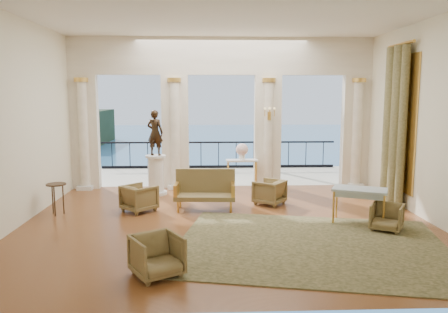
{
  "coord_description": "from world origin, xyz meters",
  "views": [
    {
      "loc": [
        -0.44,
        -9.35,
        2.81
      ],
      "look_at": [
        -0.05,
        0.6,
        1.41
      ],
      "focal_mm": 35.0,
      "sensor_mm": 36.0,
      "label": 1
    }
  ],
  "objects_px": {
    "pedestal": "(156,176)",
    "side_table": "(56,188)",
    "armchair_c": "(269,191)",
    "console_table": "(242,165)",
    "statue": "(155,133)",
    "settee": "(205,190)",
    "game_table": "(360,192)",
    "armchair_b": "(387,216)",
    "armchair_d": "(139,197)",
    "armchair_a": "(157,254)"
  },
  "relations": [
    {
      "from": "pedestal",
      "to": "game_table",
      "type": "bearing_deg",
      "value": -32.06
    },
    {
      "from": "armchair_a",
      "to": "armchair_d",
      "type": "xyz_separation_m",
      "value": [
        -0.87,
        3.89,
        -0.0
      ]
    },
    {
      "from": "armchair_d",
      "to": "armchair_a",
      "type": "bearing_deg",
      "value": 147.58
    },
    {
      "from": "armchair_a",
      "to": "statue",
      "type": "distance_m",
      "value": 5.91
    },
    {
      "from": "armchair_d",
      "to": "pedestal",
      "type": "bearing_deg",
      "value": -51.39
    },
    {
      "from": "armchair_c",
      "to": "side_table",
      "type": "bearing_deg",
      "value": -45.39
    },
    {
      "from": "settee",
      "to": "statue",
      "type": "height_order",
      "value": "statue"
    },
    {
      "from": "settee",
      "to": "game_table",
      "type": "distance_m",
      "value": 3.66
    },
    {
      "from": "console_table",
      "to": "side_table",
      "type": "height_order",
      "value": "console_table"
    },
    {
      "from": "game_table",
      "to": "settee",
      "type": "bearing_deg",
      "value": -177.65
    },
    {
      "from": "armchair_b",
      "to": "console_table",
      "type": "distance_m",
      "value": 5.02
    },
    {
      "from": "console_table",
      "to": "side_table",
      "type": "relative_size",
      "value": 1.28
    },
    {
      "from": "armchair_b",
      "to": "armchair_c",
      "type": "distance_m",
      "value": 3.14
    },
    {
      "from": "armchair_c",
      "to": "statue",
      "type": "height_order",
      "value": "statue"
    },
    {
      "from": "pedestal",
      "to": "side_table",
      "type": "relative_size",
      "value": 1.51
    },
    {
      "from": "console_table",
      "to": "armchair_d",
      "type": "bearing_deg",
      "value": -140.23
    },
    {
      "from": "armchair_c",
      "to": "armchair_d",
      "type": "bearing_deg",
      "value": -44.49
    },
    {
      "from": "pedestal",
      "to": "console_table",
      "type": "xyz_separation_m",
      "value": [
        2.5,
        0.65,
        0.2
      ]
    },
    {
      "from": "armchair_a",
      "to": "game_table",
      "type": "height_order",
      "value": "game_table"
    },
    {
      "from": "armchair_b",
      "to": "console_table",
      "type": "bearing_deg",
      "value": 154.51
    },
    {
      "from": "armchair_a",
      "to": "game_table",
      "type": "bearing_deg",
      "value": 2.48
    },
    {
      "from": "side_table",
      "to": "statue",
      "type": "bearing_deg",
      "value": 44.22
    },
    {
      "from": "armchair_d",
      "to": "settee",
      "type": "relative_size",
      "value": 0.47
    },
    {
      "from": "armchair_a",
      "to": "armchair_c",
      "type": "relative_size",
      "value": 1.02
    },
    {
      "from": "pedestal",
      "to": "settee",
      "type": "bearing_deg",
      "value": -49.98
    },
    {
      "from": "armchair_c",
      "to": "statue",
      "type": "distance_m",
      "value": 3.6
    },
    {
      "from": "settee",
      "to": "armchair_b",
      "type": "bearing_deg",
      "value": -23.26
    },
    {
      "from": "armchair_c",
      "to": "armchair_a",
      "type": "bearing_deg",
      "value": 7.68
    },
    {
      "from": "armchair_a",
      "to": "armchair_c",
      "type": "distance_m",
      "value": 5.04
    },
    {
      "from": "armchair_a",
      "to": "armchair_c",
      "type": "height_order",
      "value": "armchair_a"
    },
    {
      "from": "armchair_c",
      "to": "statue",
      "type": "xyz_separation_m",
      "value": [
        -3.06,
        1.26,
        1.41
      ]
    },
    {
      "from": "armchair_d",
      "to": "side_table",
      "type": "xyz_separation_m",
      "value": [
        -1.9,
        -0.23,
        0.28
      ]
    },
    {
      "from": "armchair_b",
      "to": "armchair_d",
      "type": "xyz_separation_m",
      "value": [
        -5.4,
        1.75,
        0.05
      ]
    },
    {
      "from": "armchair_b",
      "to": "statue",
      "type": "xyz_separation_m",
      "value": [
        -5.2,
        3.56,
        1.45
      ]
    },
    {
      "from": "armchair_b",
      "to": "armchair_d",
      "type": "bearing_deg",
      "value": -166.14
    },
    {
      "from": "armchair_a",
      "to": "statue",
      "type": "xyz_separation_m",
      "value": [
        -0.67,
        5.7,
        1.4
      ]
    },
    {
      "from": "armchair_a",
      "to": "armchair_b",
      "type": "distance_m",
      "value": 5.01
    },
    {
      "from": "pedestal",
      "to": "side_table",
      "type": "distance_m",
      "value": 2.93
    },
    {
      "from": "pedestal",
      "to": "statue",
      "type": "bearing_deg",
      "value": 0.0
    },
    {
      "from": "armchair_c",
      "to": "console_table",
      "type": "bearing_deg",
      "value": -127.61
    },
    {
      "from": "armchair_c",
      "to": "game_table",
      "type": "relative_size",
      "value": 0.55
    },
    {
      "from": "armchair_b",
      "to": "pedestal",
      "type": "height_order",
      "value": "pedestal"
    },
    {
      "from": "statue",
      "to": "game_table",
      "type": "bearing_deg",
      "value": 166.0
    },
    {
      "from": "game_table",
      "to": "armchair_b",
      "type": "bearing_deg",
      "value": -30.48
    },
    {
      "from": "settee",
      "to": "armchair_a",
      "type": "bearing_deg",
      "value": -97.08
    },
    {
      "from": "pedestal",
      "to": "statue",
      "type": "distance_m",
      "value": 1.22
    },
    {
      "from": "armchair_c",
      "to": "console_table",
      "type": "distance_m",
      "value": 2.03
    },
    {
      "from": "game_table",
      "to": "statue",
      "type": "bearing_deg",
      "value": 171.79
    },
    {
      "from": "settee",
      "to": "pedestal",
      "type": "bearing_deg",
      "value": 133.25
    },
    {
      "from": "armchair_a",
      "to": "pedestal",
      "type": "bearing_deg",
      "value": 66.05
    }
  ]
}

